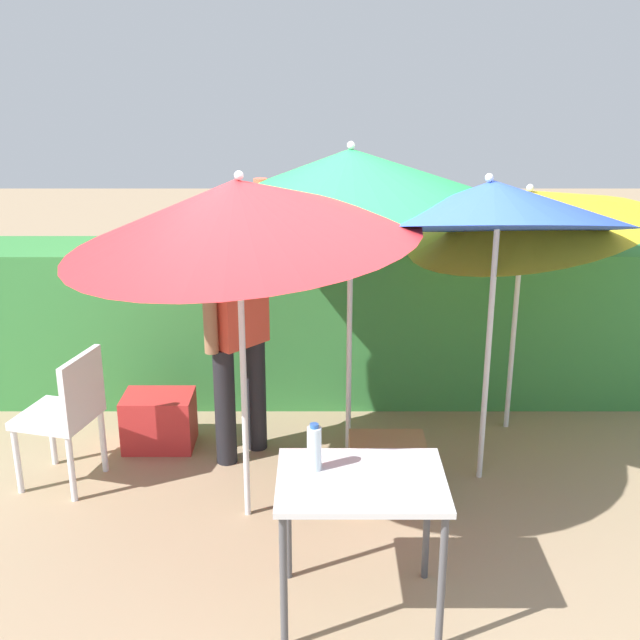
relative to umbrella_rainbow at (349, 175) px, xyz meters
The scene contains 12 objects.
ground_plane 2.05m from the umbrella_rainbow, 104.83° to the right, with size 24.00×24.00×0.00m, color #9E8466.
hedge_row 1.64m from the umbrella_rainbow, 100.59° to the left, with size 8.00×0.70×1.23m, color #38843D.
umbrella_rainbow is the anchor object (origin of this frame).
umbrella_orange 0.90m from the umbrella_rainbow, 23.60° to the right, with size 1.62×1.65×2.13m.
umbrella_yellow 1.03m from the umbrella_rainbow, 127.33° to the right, with size 1.95×1.94×2.14m.
umbrella_navy 1.29m from the umbrella_rainbow, 16.30° to the left, with size 1.71×1.68×1.98m.
person_vendor 1.23m from the umbrella_rainbow, behind, with size 0.44×0.47×1.88m.
chair_plastic 2.32m from the umbrella_rainbow, 166.32° to the right, with size 0.54×0.54×0.89m.
cooler_box 2.18m from the umbrella_rainbow, behind, with size 0.48×0.35×0.39m, color red.
crate_cardboard 1.85m from the umbrella_rainbow, 71.07° to the right, with size 0.47×0.38×0.40m, color #9E7A4C.
folding_table 2.09m from the umbrella_rainbow, 89.96° to the right, with size 0.80×0.60×0.74m.
bottle_water 1.92m from the umbrella_rainbow, 97.96° to the right, with size 0.07×0.07×0.24m.
Camera 1 is at (-0.01, -4.25, 2.64)m, focal length 44.39 mm.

